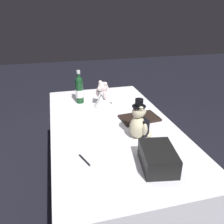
{
  "coord_description": "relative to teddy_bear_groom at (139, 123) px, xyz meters",
  "views": [
    {
      "loc": [
        1.54,
        -0.39,
        1.57
      ],
      "look_at": [
        0.0,
        0.0,
        0.85
      ],
      "focal_mm": 36.71,
      "sensor_mm": 36.0,
      "label": 1
    }
  ],
  "objects": [
    {
      "name": "reception_table",
      "position": [
        -0.24,
        -0.13,
        -0.48
      ],
      "size": [
        1.72,
        0.93,
        0.75
      ],
      "primitive_type": "cube",
      "color": "white",
      "rests_on": "ground_plane"
    },
    {
      "name": "ground_plane",
      "position": [
        -0.24,
        -0.13,
        -0.86
      ],
      "size": [
        12.0,
        12.0,
        0.0
      ],
      "primitive_type": "plane",
      "color": "black"
    },
    {
      "name": "guestbook",
      "position": [
        -0.26,
        0.1,
        -0.09
      ],
      "size": [
        0.23,
        0.32,
        0.02
      ],
      "primitive_type": "cube",
      "rotation": [
        0.0,
        0.0,
        0.11
      ],
      "color": "black",
      "rests_on": "reception_table"
    },
    {
      "name": "teddy_bear_bride",
      "position": [
        -0.61,
        -0.11,
        -0.0
      ],
      "size": [
        0.21,
        0.23,
        0.24
      ],
      "color": "white",
      "rests_on": "reception_table"
    },
    {
      "name": "gift_case_black",
      "position": [
        0.33,
        -0.01,
        -0.05
      ],
      "size": [
        0.29,
        0.22,
        0.11
      ],
      "color": "black",
      "rests_on": "reception_table"
    },
    {
      "name": "teddy_bear_groom",
      "position": [
        0.0,
        0.0,
        0.0
      ],
      "size": [
        0.17,
        0.15,
        0.29
      ],
      "color": "beige",
      "rests_on": "reception_table"
    },
    {
      "name": "champagne_bottle",
      "position": [
        -0.74,
        -0.32,
        0.03
      ],
      "size": [
        0.07,
        0.07,
        0.31
      ],
      "color": "#143C1F",
      "rests_on": "reception_table"
    },
    {
      "name": "signing_pen",
      "position": [
        0.19,
        -0.41,
        -0.1
      ],
      "size": [
        0.13,
        0.06,
        0.01
      ],
      "color": "black",
      "rests_on": "reception_table"
    }
  ]
}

